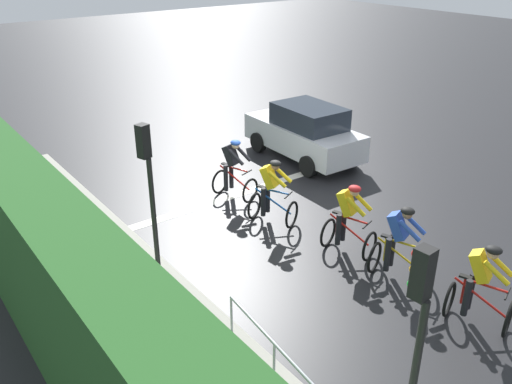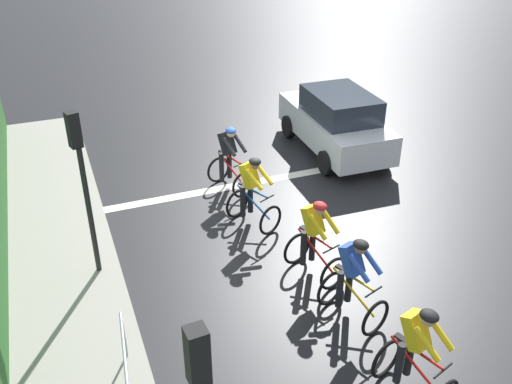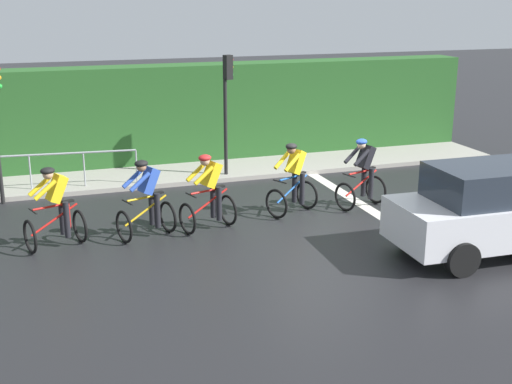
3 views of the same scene
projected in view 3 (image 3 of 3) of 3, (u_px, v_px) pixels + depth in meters
The scene contains 13 objects.
ground_plane at pixel (322, 214), 15.30m from camera, with size 80.00×80.00×0.00m, color black.
sidewalk_kerb at pixel (190, 170), 18.95m from camera, with size 2.80×18.29×0.12m, color #9E998E.
stone_wall_low at pixel (183, 155), 19.71m from camera, with size 0.44×18.29×0.57m, color tan.
hedge_wall at pixel (180, 115), 19.65m from camera, with size 1.10×18.29×2.91m, color #265623.
road_marking_stop_line at pixel (369, 209), 15.67m from camera, with size 7.00×0.30×0.01m, color silver.
cyclist_lead at pixel (56, 209), 13.08m from camera, with size 0.99×1.24×1.66m.
cyclist_second at pixel (147, 200), 13.64m from camera, with size 1.00×1.24×1.66m.
cyclist_mid at pixel (209, 194), 14.10m from camera, with size 0.97×1.23×1.66m.
cyclist_fourth at pixel (294, 180), 15.16m from camera, with size 1.07×1.27×1.66m.
cyclist_trailing at pixel (363, 174), 15.63m from camera, with size 0.98×1.24×1.66m.
car_white at pixel (494, 210), 12.79m from camera, with size 1.98×4.15×1.76m.
traffic_light_near_crossing at pixel (227, 98), 17.70m from camera, with size 0.25×0.31×3.34m.
pedestrian_railing_kerbside at pixel (57, 161), 16.81m from camera, with size 0.46×3.99×1.03m.
Camera 3 is at (-13.28, 6.09, 4.84)m, focal length 46.62 mm.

